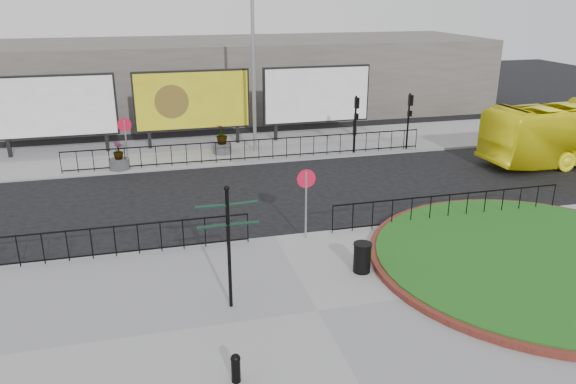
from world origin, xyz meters
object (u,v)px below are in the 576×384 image
object	(u,v)px
fingerpost_sign	(228,236)
bollard	(236,367)
lamp_post	(253,61)
planter_b	(222,143)
planter_a	(119,160)
litter_bin	(362,257)
billboard_mid	(192,101)

from	to	relation	value
fingerpost_sign	bollard	distance (m)	3.57
lamp_post	fingerpost_sign	world-z (taller)	lamp_post
planter_b	fingerpost_sign	bearing A→B (deg)	-97.29
lamp_post	planter_a	distance (m)	8.28
litter_bin	planter_a	world-z (taller)	planter_a
fingerpost_sign	planter_a	xyz separation A→B (m)	(-3.22, 13.64, -1.65)
billboard_mid	planter_b	world-z (taller)	billboard_mid
planter_b	billboard_mid	bearing A→B (deg)	122.29
billboard_mid	planter_b	bearing A→B (deg)	-57.71
planter_b	lamp_post	bearing A→B (deg)	0.00
lamp_post	planter_a	size ratio (longest dim) A/B	6.91
billboard_mid	fingerpost_sign	size ratio (longest dim) A/B	1.79
bollard	planter_a	distance (m)	16.99
planter_a	planter_b	bearing A→B (deg)	16.70
litter_bin	lamp_post	bearing A→B (deg)	91.83
bollard	planter_a	bearing A→B (deg)	99.61
billboard_mid	fingerpost_sign	distance (m)	17.17
billboard_mid	planter_b	distance (m)	3.01
billboard_mid	litter_bin	world-z (taller)	billboard_mid
fingerpost_sign	bollard	xyz separation A→B (m)	(-0.38, -3.11, -1.71)
lamp_post	litter_bin	distance (m)	14.83
bollard	fingerpost_sign	bearing A→B (deg)	83.05
litter_bin	billboard_mid	bearing A→B (deg)	102.07
lamp_post	bollard	size ratio (longest dim) A/B	13.31
lamp_post	bollard	distance (m)	19.24
planter_b	litter_bin	bearing A→B (deg)	-81.14
litter_bin	planter_a	xyz separation A→B (m)	(-7.37, 12.65, -0.03)
lamp_post	planter_a	bearing A→B (deg)	-167.39
planter_a	fingerpost_sign	bearing A→B (deg)	-76.73
bollard	planter_b	world-z (taller)	planter_b
lamp_post	billboard_mid	bearing A→B (deg)	146.75
fingerpost_sign	litter_bin	size ratio (longest dim) A/B	3.70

